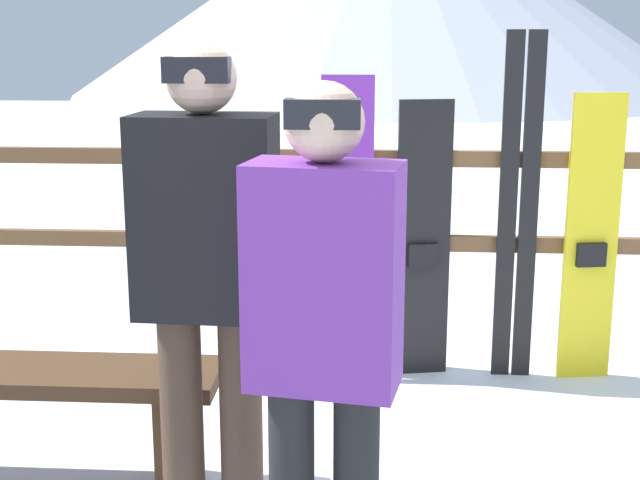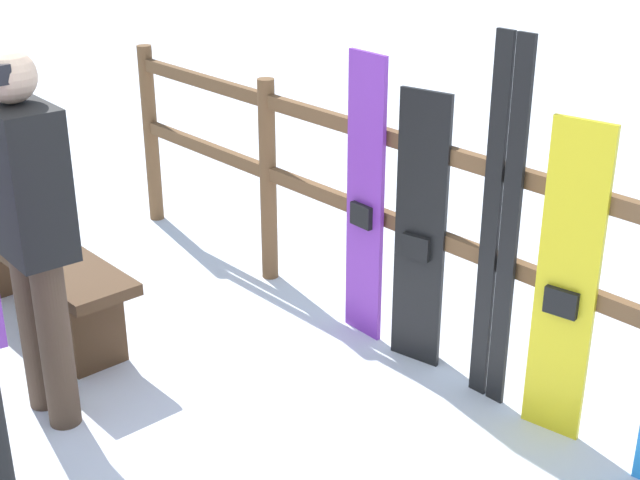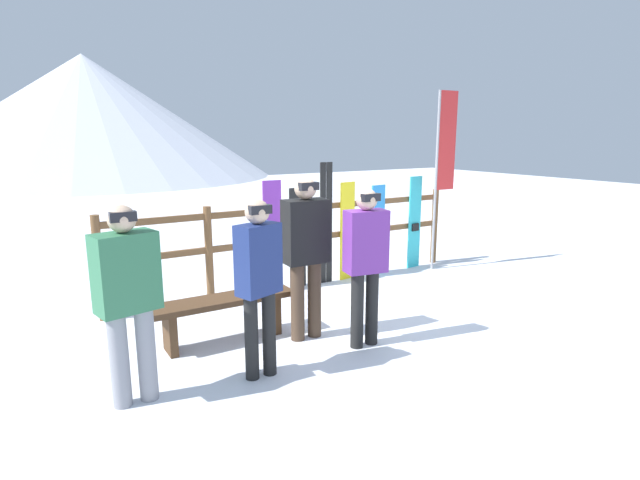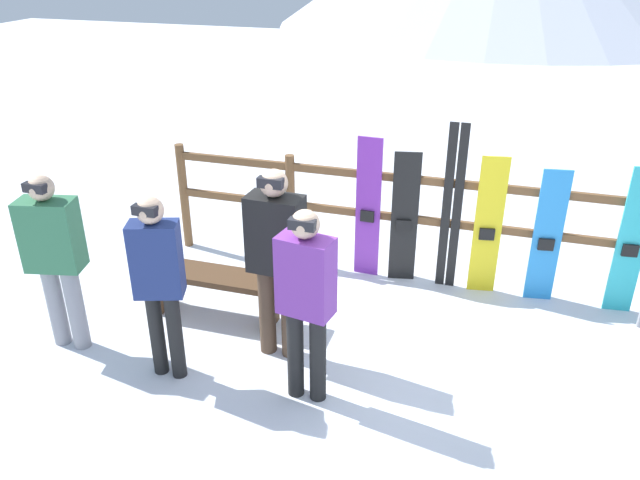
# 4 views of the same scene
# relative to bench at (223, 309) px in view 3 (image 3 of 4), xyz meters

# --- Properties ---
(ground_plane) EXTENTS (40.00, 40.00, 0.00)m
(ground_plane) POSITION_rel_bench_xyz_m (1.61, -0.38, -0.36)
(ground_plane) COLOR white
(mountain_backdrop) EXTENTS (18.00, 18.00, 6.00)m
(mountain_backdrop) POSITION_rel_bench_xyz_m (1.61, 23.32, 2.64)
(mountain_backdrop) COLOR silver
(mountain_backdrop) RESTS_ON ground
(fence) EXTENTS (5.30, 0.10, 1.24)m
(fence) POSITION_rel_bench_xyz_m (1.61, 1.32, 0.37)
(fence) COLOR brown
(fence) RESTS_ON ground
(bench) EXTENTS (1.49, 0.36, 0.48)m
(bench) POSITION_rel_bench_xyz_m (0.00, 0.00, 0.00)
(bench) COLOR #4C331E
(bench) RESTS_ON ground
(person_navy) EXTENTS (0.43, 0.32, 1.60)m
(person_navy) POSITION_rel_bench_xyz_m (0.01, -0.91, 0.58)
(person_navy) COLOR black
(person_navy) RESTS_ON ground
(person_purple) EXTENTS (0.44, 0.29, 1.62)m
(person_purple) POSITION_rel_bench_xyz_m (1.19, -0.84, 0.58)
(person_purple) COLOR black
(person_purple) RESTS_ON ground
(person_black) EXTENTS (0.46, 0.27, 1.71)m
(person_black) POSITION_rel_bench_xyz_m (0.78, -0.36, 0.63)
(person_black) COLOR #4C3828
(person_black) RESTS_ON ground
(person_plaid_green) EXTENTS (0.51, 0.35, 1.61)m
(person_plaid_green) POSITION_rel_bench_xyz_m (-1.05, -0.79, 0.56)
(person_plaid_green) COLOR gray
(person_plaid_green) RESTS_ON ground
(snowboard_purple) EXTENTS (0.26, 0.06, 1.53)m
(snowboard_purple) POSITION_rel_bench_xyz_m (1.19, 1.26, 0.40)
(snowboard_purple) COLOR purple
(snowboard_purple) RESTS_ON ground
(snowboard_black_stripe) EXTENTS (0.27, 0.09, 1.42)m
(snowboard_black_stripe) POSITION_rel_bench_xyz_m (1.57, 1.26, 0.34)
(snowboard_black_stripe) COLOR black
(snowboard_black_stripe) RESTS_ON ground
(ski_pair_black) EXTENTS (0.20, 0.02, 1.75)m
(ski_pair_black) POSITION_rel_bench_xyz_m (2.04, 1.26, 0.51)
(ski_pair_black) COLOR black
(ski_pair_black) RESTS_ON ground
(snowboard_yellow) EXTENTS (0.27, 0.09, 1.45)m
(snowboard_yellow) POSITION_rel_bench_xyz_m (2.41, 1.26, 0.36)
(snowboard_yellow) COLOR yellow
(snowboard_yellow) RESTS_ON ground
(snowboard_blue) EXTENTS (0.27, 0.08, 1.38)m
(snowboard_blue) POSITION_rel_bench_xyz_m (2.97, 1.26, 0.33)
(snowboard_blue) COLOR #288CE0
(snowboard_blue) RESTS_ON ground
(snowboard_cyan) EXTENTS (0.26, 0.07, 1.48)m
(snowboard_cyan) POSITION_rel_bench_xyz_m (3.71, 1.26, 0.38)
(snowboard_cyan) COLOR #2DBFCC
(snowboard_cyan) RESTS_ON ground
(rental_flag) EXTENTS (0.40, 0.04, 2.78)m
(rental_flag) POSITION_rel_bench_xyz_m (4.01, 1.00, 1.41)
(rental_flag) COLOR #99999E
(rental_flag) RESTS_ON ground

